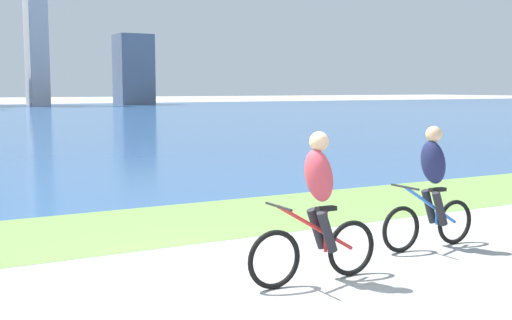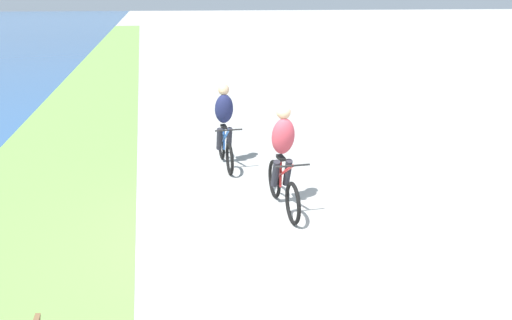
# 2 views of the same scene
# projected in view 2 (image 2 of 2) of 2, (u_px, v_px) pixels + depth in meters

# --- Properties ---
(ground_plane) EXTENTS (300.00, 300.00, 0.00)m
(ground_plane) POSITION_uv_depth(u_px,v_px,m) (279.00, 231.00, 6.87)
(ground_plane) COLOR #9E9E99
(grass_strip_bayside) EXTENTS (120.00, 3.04, 0.01)m
(grass_strip_bayside) POSITION_uv_depth(u_px,v_px,m) (15.00, 259.00, 6.11)
(grass_strip_bayside) COLOR #6B9947
(grass_strip_bayside) RESTS_ON ground
(cyclist_lead) EXTENTS (1.69, 0.52, 1.69)m
(cyclist_lead) POSITION_uv_depth(u_px,v_px,m) (283.00, 159.00, 7.35)
(cyclist_lead) COLOR black
(cyclist_lead) RESTS_ON ground
(cyclist_trailing) EXTENTS (1.60, 0.52, 1.66)m
(cyclist_trailing) POSITION_uv_depth(u_px,v_px,m) (224.00, 126.00, 9.31)
(cyclist_trailing) COLOR black
(cyclist_trailing) RESTS_ON ground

